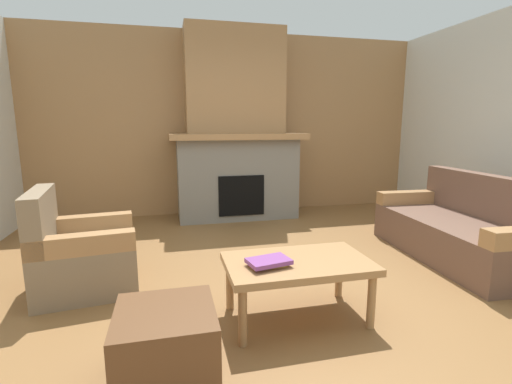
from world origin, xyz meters
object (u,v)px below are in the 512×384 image
ottoman (166,345)px  fireplace (236,138)px  couch (462,231)px  armchair (81,255)px  coffee_table (298,268)px

ottoman → fireplace: bearing=73.6°
couch → armchair: size_ratio=2.17×
fireplace → ottoman: fireplace is taller
couch → armchair: same height
couch → ottoman: (-2.95, -1.19, -0.09)m
fireplace → couch: 3.11m
ottoman → armchair: bearing=117.5°
couch → coffee_table: couch is taller
coffee_table → couch: bearing=20.0°
couch → fireplace: bearing=130.2°
fireplace → couch: bearing=-49.8°
fireplace → couch: fireplace is taller
coffee_table → ottoman: size_ratio=1.92×
coffee_table → fireplace: bearing=87.6°
armchair → fireplace: bearing=51.5°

